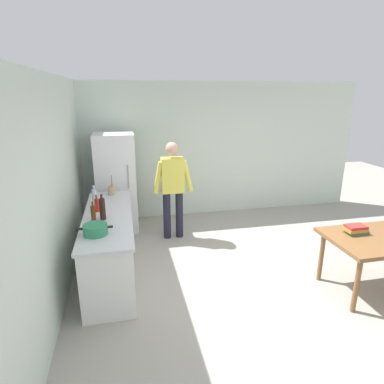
# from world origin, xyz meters

# --- Properties ---
(ground_plane) EXTENTS (14.00, 14.00, 0.00)m
(ground_plane) POSITION_xyz_m (0.00, 0.00, 0.00)
(ground_plane) COLOR #9E998E
(wall_back) EXTENTS (6.40, 0.12, 2.70)m
(wall_back) POSITION_xyz_m (0.00, 3.00, 1.35)
(wall_back) COLOR silver
(wall_back) RESTS_ON ground_plane
(wall_left) EXTENTS (0.12, 5.60, 2.70)m
(wall_left) POSITION_xyz_m (-2.60, 0.20, 1.35)
(wall_left) COLOR silver
(wall_left) RESTS_ON ground_plane
(kitchen_counter) EXTENTS (0.64, 2.20, 0.90)m
(kitchen_counter) POSITION_xyz_m (-2.00, 0.80, 0.45)
(kitchen_counter) COLOR white
(kitchen_counter) RESTS_ON ground_plane
(refrigerator) EXTENTS (0.70, 0.67, 1.80)m
(refrigerator) POSITION_xyz_m (-1.90, 2.40, 0.90)
(refrigerator) COLOR white
(refrigerator) RESTS_ON ground_plane
(person) EXTENTS (0.70, 0.22, 1.70)m
(person) POSITION_xyz_m (-0.95, 1.85, 0.98)
(person) COLOR #1E1E2D
(person) RESTS_ON ground_plane
(dining_table) EXTENTS (1.40, 0.90, 0.75)m
(dining_table) POSITION_xyz_m (1.40, -0.30, 0.67)
(dining_table) COLOR brown
(dining_table) RESTS_ON ground_plane
(cooking_pot) EXTENTS (0.40, 0.28, 0.12)m
(cooking_pot) POSITION_xyz_m (-2.11, 0.18, 0.96)
(cooking_pot) COLOR #2D845B
(cooking_pot) RESTS_ON kitchen_counter
(utensil_jar) EXTENTS (0.11, 0.11, 0.32)m
(utensil_jar) POSITION_xyz_m (-1.97, 1.72, 0.98)
(utensil_jar) COLOR tan
(utensil_jar) RESTS_ON kitchen_counter
(bottle_beer_brown) EXTENTS (0.06, 0.06, 0.26)m
(bottle_beer_brown) POSITION_xyz_m (-2.16, 0.60, 1.01)
(bottle_beer_brown) COLOR #5B3314
(bottle_beer_brown) RESTS_ON kitchen_counter
(bottle_wine_dark) EXTENTS (0.08, 0.08, 0.34)m
(bottle_wine_dark) POSITION_xyz_m (-2.05, 0.64, 1.05)
(bottle_wine_dark) COLOR black
(bottle_wine_dark) RESTS_ON kitchen_counter
(bottle_water_clear) EXTENTS (0.07, 0.07, 0.30)m
(bottle_water_clear) POSITION_xyz_m (-2.19, 1.24, 1.03)
(bottle_water_clear) COLOR silver
(bottle_water_clear) RESTS_ON kitchen_counter
(bottle_sauce_red) EXTENTS (0.06, 0.06, 0.24)m
(bottle_sauce_red) POSITION_xyz_m (-2.14, 0.96, 1.00)
(bottle_sauce_red) COLOR #B22319
(bottle_sauce_red) RESTS_ON kitchen_counter
(book_stack) EXTENTS (0.29, 0.18, 0.11)m
(book_stack) POSITION_xyz_m (1.11, -0.14, 0.81)
(book_stack) COLOR #387A47
(book_stack) RESTS_ON dining_table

